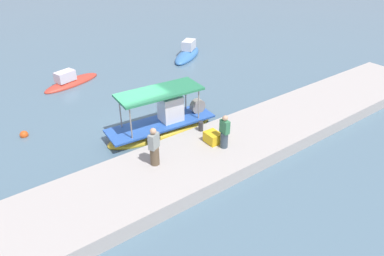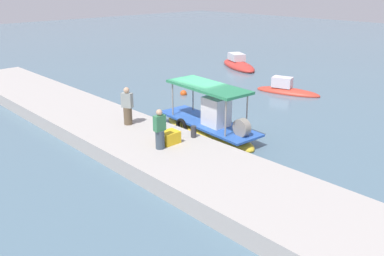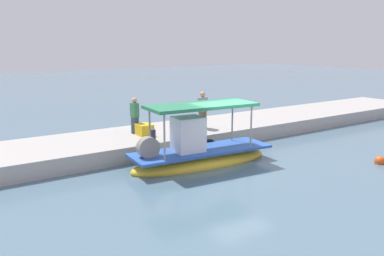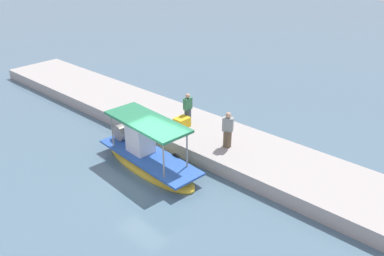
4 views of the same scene
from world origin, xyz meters
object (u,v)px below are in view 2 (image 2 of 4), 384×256
Objects in this scene: main_fishing_boat at (209,126)px; mooring_bollard at (194,132)px; moored_boat_near at (238,65)px; fisherman_near_bollard at (127,108)px; marker_buoy at (184,93)px; fisherman_by_crate at (160,131)px; cargo_crate at (169,137)px; moored_boat_far at (287,91)px.

mooring_bollard is (0.98, -1.96, 0.48)m from main_fishing_boat.
mooring_bollard is 18.29m from moored_boat_near.
fisherman_near_bollard is 4.10× the size of marker_buoy.
fisherman_by_crate is 19.79m from moored_boat_near.
cargo_crate is 9.82m from marker_buoy.
main_fishing_boat is 16.10m from moored_boat_near.
mooring_bollard is 1.15× the size of marker_buoy.
moored_boat_near is at bearing 121.41° from cargo_crate.
main_fishing_boat is at bearing -79.77° from moored_boat_far.
fisherman_by_crate is 0.37× the size of moored_boat_far.
fisherman_near_bollard is 3.30m from fisherman_by_crate.
mooring_bollard is 11.39m from moored_boat_far.
marker_buoy is at bearing 147.05° from main_fishing_boat.
moored_boat_near is (-9.98, 16.34, -0.71)m from cargo_crate.
mooring_bollard is 0.65× the size of cargo_crate.
main_fishing_boat is 1.11× the size of moored_boat_near.
moored_boat_near is at bearing 123.88° from mooring_bollard.
fisherman_by_crate is at bearing -91.69° from mooring_bollard.
mooring_bollard reaches higher than moored_boat_near.
fisherman_by_crate is at bearing -75.96° from cargo_crate.
cargo_crate is at bearing -78.84° from moored_boat_far.
fisherman_by_crate is 10.42m from marker_buoy.
moored_boat_near reaches higher than marker_buoy.
mooring_bollard is at bearing 88.31° from fisherman_by_crate.
main_fishing_boat is 7.19m from marker_buoy.
marker_buoy is (-6.79, 7.03, -0.84)m from cargo_crate.
cargo_crate is (3.06, -0.12, -0.55)m from fisherman_near_bollard.
cargo_crate is at bearing -58.59° from moored_boat_near.
moored_boat_far reaches higher than marker_buoy.
cargo_crate reaches higher than mooring_bollard.
cargo_crate is (-0.15, 0.62, -0.48)m from fisherman_by_crate.
fisherman_near_bollard is 1.08× the size of fisherman_by_crate.
mooring_bollard is at bearing -63.47° from main_fishing_boat.
moored_boat_far is at bearing 100.23° from main_fishing_boat.
fisherman_near_bollard is 7.97m from marker_buoy.
fisherman_near_bollard is at bearing -66.91° from moored_boat_near.
fisherman_near_bollard is at bearing -162.25° from mooring_bollard.
main_fishing_boat is 1.37× the size of moored_boat_far.
fisherman_near_bollard is 0.40× the size of moored_boat_far.
fisherman_near_bollard is at bearing 167.03° from fisherman_by_crate.
cargo_crate is at bearing -2.29° from fisherman_near_bollard.
fisherman_near_bollard reaches higher than moored_boat_near.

